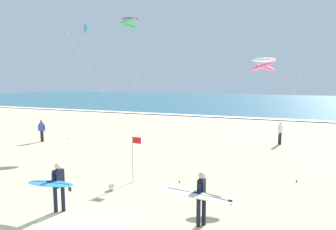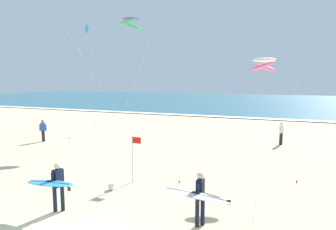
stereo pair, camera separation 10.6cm
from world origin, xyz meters
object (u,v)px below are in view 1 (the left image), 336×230
object	(u,v)px
bystander_blue_top	(42,131)
lifeguard_flag	(134,154)
surfer_trailing	(200,195)
kite_diamond_cobalt_near	(86,33)
kite_arc_ivory_mid	(264,65)
kite_arc_violet_high	(130,22)
surfer_lead	(55,184)
bystander_white_top	(280,133)
beach_ball	(112,187)

from	to	relation	value
bystander_blue_top	lifeguard_flag	distance (m)	11.49
bystander_blue_top	lifeguard_flag	bearing A→B (deg)	-26.22
surfer_trailing	kite_diamond_cobalt_near	xyz separation A→B (m)	(-16.41, 16.54, 8.19)
kite_arc_ivory_mid	kite_arc_violet_high	bearing A→B (deg)	150.82
kite_arc_ivory_mid	surfer_lead	bearing A→B (deg)	-134.33
bystander_white_top	surfer_trailing	bearing A→B (deg)	-99.51
surfer_trailing	beach_ball	bearing A→B (deg)	158.38
surfer_lead	kite_diamond_cobalt_near	xyz separation A→B (m)	(-11.66, 17.38, 8.20)
kite_arc_violet_high	beach_ball	size ratio (longest dim) A/B	32.05
kite_arc_violet_high	surfer_lead	bearing A→B (deg)	-73.48
surfer_lead	bystander_blue_top	bearing A→B (deg)	136.88
beach_ball	lifeguard_flag	bearing A→B (deg)	68.94
surfer_lead	bystander_blue_top	xyz separation A→B (m)	(-9.27, 8.67, -0.23)
kite_arc_ivory_mid	beach_ball	bearing A→B (deg)	-145.53
kite_arc_ivory_mid	bystander_white_top	bearing A→B (deg)	83.90
surfer_trailing	kite_arc_ivory_mid	xyz separation A→B (m)	(1.38, 5.44, 4.10)
lifeguard_flag	surfer_trailing	bearing A→B (deg)	-36.64
bystander_white_top	surfer_lead	bearing A→B (deg)	-116.37
kite_arc_ivory_mid	kite_arc_violet_high	world-z (taller)	kite_arc_violet_high
kite_arc_violet_high	beach_ball	bearing A→B (deg)	-66.12
surfer_lead	bystander_white_top	bearing A→B (deg)	63.63
bystander_white_top	kite_arc_violet_high	bearing A→B (deg)	-166.93
kite_diamond_cobalt_near	bystander_blue_top	distance (m)	12.35
surfer_lead	kite_arc_ivory_mid	xyz separation A→B (m)	(6.14, 6.28, 4.10)
lifeguard_flag	beach_ball	distance (m)	1.65
surfer_trailing	bystander_blue_top	distance (m)	16.06
kite_diamond_cobalt_near	surfer_trailing	bearing A→B (deg)	-45.24
surfer_trailing	kite_arc_violet_high	world-z (taller)	kite_arc_violet_high
kite_arc_violet_high	bystander_blue_top	world-z (taller)	kite_arc_violet_high
kite_diamond_cobalt_near	beach_ball	world-z (taller)	kite_diamond_cobalt_near
kite_arc_violet_high	lifeguard_flag	xyz separation A→B (m)	(4.48, -8.03, -7.34)
kite_arc_ivory_mid	kite_diamond_cobalt_near	bearing A→B (deg)	148.04
bystander_white_top	lifeguard_flag	size ratio (longest dim) A/B	0.76
surfer_lead	bystander_blue_top	size ratio (longest dim) A/B	1.23
beach_ball	kite_arc_ivory_mid	bearing A→B (deg)	34.47
kite_arc_ivory_mid	lifeguard_flag	xyz separation A→B (m)	(-5.10, -2.68, -3.88)
kite_arc_ivory_mid	bystander_blue_top	world-z (taller)	kite_arc_ivory_mid
kite_diamond_cobalt_near	lifeguard_flag	size ratio (longest dim) A/B	4.87
kite_diamond_cobalt_near	bystander_white_top	xyz separation A→B (m)	(18.62, -3.33, -8.43)
bystander_blue_top	lifeguard_flag	xyz separation A→B (m)	(10.30, -5.07, 0.45)
kite_diamond_cobalt_near	surfer_lead	bearing A→B (deg)	-56.15
kite_diamond_cobalt_near	bystander_white_top	bearing A→B (deg)	-10.13
kite_arc_ivory_mid	beach_ball	distance (m)	8.37
surfer_trailing	kite_arc_violet_high	bearing A→B (deg)	127.22
bystander_white_top	beach_ball	bearing A→B (deg)	-118.81
surfer_lead	beach_ball	size ratio (longest dim) A/B	6.96
kite_diamond_cobalt_near	kite_arc_violet_high	xyz separation A→B (m)	(8.21, -5.75, -0.63)
surfer_lead	surfer_trailing	size ratio (longest dim) A/B	0.88
kite_arc_ivory_mid	lifeguard_flag	distance (m)	6.95
bystander_blue_top	lifeguard_flag	size ratio (longest dim) A/B	0.76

